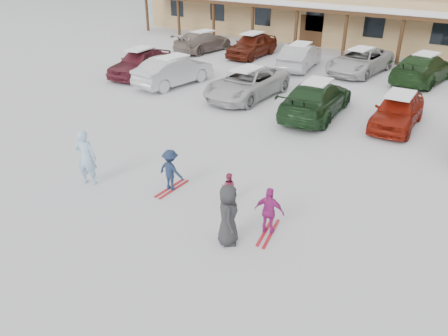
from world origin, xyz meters
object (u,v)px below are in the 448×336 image
Objects in this scene: parked_car_8 at (252,45)px; adult_skier at (86,157)px; parked_car_7 at (203,41)px; parked_car_11 at (424,68)px; toddler_red at (228,187)px; bystander_dark at (228,215)px; parked_car_3 at (316,99)px; parked_car_4 at (398,111)px; parked_car_9 at (300,56)px; parked_car_1 at (174,71)px; parked_car_0 at (140,62)px; parked_car_10 at (360,61)px; child_magenta at (269,211)px; parked_car_2 at (247,83)px; child_navy at (171,170)px.

adult_skier is at bearing -75.67° from parked_car_8.
parked_car_11 is (14.73, 0.64, 0.08)m from parked_car_7.
bystander_dark is (1.16, -1.73, 0.38)m from toddler_red.
parked_car_4 is at bearing -174.76° from parked_car_3.
parked_car_9 is at bearing -16.38° from parked_car_8.
parked_car_1 is 0.88× the size of parked_car_3.
parked_car_11 is at bearing -37.93° from bystander_dark.
parked_car_0 reaches higher than parked_car_10.
bystander_dark reaches higher than parked_car_3.
child_magenta is at bearing 166.37° from adult_skier.
parked_car_2 is at bearing -12.87° from parked_car_3.
toddler_red is 0.68× the size of child_navy.
parked_car_7 is at bearing 90.18° from parked_car_0.
toddler_red is 0.17× the size of parked_car_2.
parked_car_3 is at bearing -171.86° from parked_car_4.
parked_car_3 reaches higher than child_navy.
parked_car_3 is at bearing -174.38° from parked_car_1.
parked_car_1 is at bearing 121.47° from parked_car_7.
parked_car_7 is 3.75m from parked_car_8.
parked_car_11 reaches higher than parked_car_4.
child_navy is 9.68m from parked_car_2.
child_magenta is 16.77m from parked_car_0.
parked_car_1 is 11.67m from parked_car_4.
parked_car_8 is (2.77, 7.83, 0.00)m from parked_car_0.
parked_car_3 is at bearing -9.23° from parked_car_0.
child_navy is 0.25× the size of parked_car_11.
parked_car_9 is (-0.34, 6.63, 0.03)m from parked_car_2.
parked_car_2 is 0.98× the size of parked_car_3.
parked_car_0 reaches higher than child_navy.
parked_car_8 is at bearing 63.38° from parked_car_0.
parked_car_2 is (-2.98, 9.21, 0.05)m from child_navy.
toddler_red is at bearing -2.17° from bystander_dark.
parked_car_10 is at bearing -90.69° from child_navy.
parked_car_11 is at bearing -113.91° from parked_car_3.
adult_skier reaches higher than parked_car_9.
child_magenta is at bearing -72.38° from parked_car_10.
toddler_red is at bearing 143.91° from parked_car_1.
parked_car_3 is (3.88, -0.48, 0.05)m from parked_car_2.
toddler_red is 0.20× the size of parked_car_8.
adult_skier is 12.95m from parked_car_0.
child_navy is at bearing -71.00° from parked_car_2.
parked_car_1 is 8.15m from parked_car_9.
parked_car_7 is at bearing -57.72° from parked_car_1.
parked_car_10 reaches higher than parked_car_7.
parked_car_4 is 16.90m from parked_car_7.
parked_car_4 is (3.36, 0.66, -0.06)m from parked_car_3.
parked_car_2 is at bearing -168.52° from parked_car_1.
parked_car_7 is at bearing -38.24° from parked_car_3.
child_magenta is (6.06, 0.88, -0.24)m from adult_skier.
parked_car_11 is at bearing -0.92° from parked_car_8.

